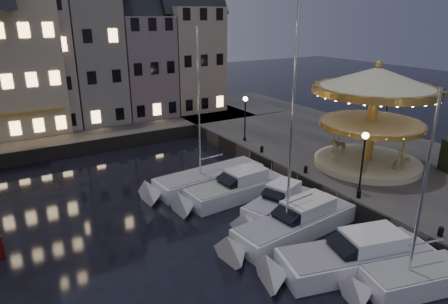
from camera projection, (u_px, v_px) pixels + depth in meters
ground at (282, 248)px, 22.50m from camera, size 160.00×160.00×0.00m
quay_east at (366, 161)px, 33.99m from camera, size 16.00×56.00×1.30m
quay_north at (49, 136)px, 41.01m from camera, size 44.00×12.00×1.30m
quaywall_e at (294, 180)px, 30.08m from camera, size 0.15×44.00×1.30m
quaywall_n at (82, 149)px, 37.14m from camera, size 48.00×0.15×1.30m
streetlamp_b at (363, 154)px, 25.52m from camera, size 0.44×0.44×4.17m
streetlamp_c at (245, 112)px, 36.44m from camera, size 0.44×0.44×4.17m
streetlamp_d at (386, 111)px, 36.71m from camera, size 0.44×0.44×4.17m
bollard_a at (441, 231)px, 21.17m from camera, size 0.30×0.30×0.57m
bollard_b at (359, 193)px, 25.61m from camera, size 0.30×0.30×0.57m
bollard_c at (306, 169)px, 29.66m from camera, size 0.30×0.30×0.57m
bollard_d at (262, 149)px, 34.10m from camera, size 0.30×0.30×0.57m
townhouse_nc at (34, 53)px, 39.97m from camera, size 6.82×8.00×14.80m
townhouse_nd at (92, 46)px, 42.62m from camera, size 5.50×8.00×15.80m
townhouse_ne at (141, 58)px, 45.78m from camera, size 6.16×8.00×12.80m
townhouse_nf at (188, 51)px, 48.58m from camera, size 6.82×8.00×13.80m
motorboat_a at (406, 281)px, 18.87m from camera, size 6.29×3.35×10.35m
motorboat_b at (348, 259)px, 20.43m from camera, size 9.02×4.71×2.15m
motorboat_c at (291, 225)px, 23.60m from camera, size 9.38×3.28×12.41m
motorboat_d at (274, 206)px, 25.98m from camera, size 6.53×3.98×2.15m
motorboat_e at (232, 190)px, 28.39m from camera, size 8.50×2.97×2.15m
motorboat_f at (204, 180)px, 30.36m from camera, size 9.78×3.25×12.95m
carousel at (375, 98)px, 29.46m from camera, size 9.20×9.20×8.05m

